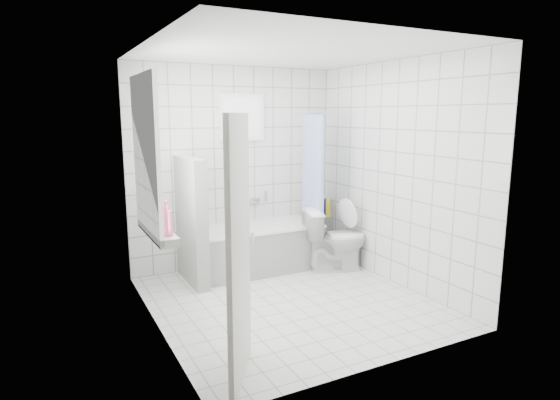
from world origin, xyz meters
TOP-DOWN VIEW (x-y plane):
  - ground at (0.00, 0.00)m, footprint 3.00×3.00m
  - ceiling at (0.00, 0.00)m, footprint 3.00×3.00m
  - wall_back at (0.00, 1.50)m, footprint 2.80×0.02m
  - wall_front at (0.00, -1.50)m, footprint 2.80×0.02m
  - wall_left at (-1.40, 0.00)m, footprint 0.02×3.00m
  - wall_right at (1.40, 0.00)m, footprint 0.02×3.00m
  - window_left at (-1.35, 0.30)m, footprint 0.01×0.90m
  - window_back at (0.10, 1.46)m, footprint 0.50×0.01m
  - window_sill at (-1.31, 0.30)m, footprint 0.18×1.02m
  - door at (-1.04, -1.14)m, footprint 0.46×0.70m
  - bathtub at (0.14, 1.12)m, footprint 1.62×0.77m
  - partition_wall at (-0.74, 1.07)m, footprint 0.15×0.85m
  - tiled_ledge at (1.25, 1.38)m, footprint 0.40×0.24m
  - toilet at (1.03, 0.65)m, footprint 0.88×0.63m
  - curtain_rod at (0.89, 1.10)m, footprint 0.02×0.80m
  - shower_curtain at (0.89, 0.97)m, footprint 0.14×0.48m
  - tub_faucet at (0.24, 1.46)m, footprint 0.18×0.06m
  - sill_bottles at (-1.30, 0.20)m, footprint 0.19×0.78m
  - ledge_bottles at (1.28, 1.36)m, footprint 0.20×0.19m

SIDE VIEW (x-z plane):
  - ground at x=0.00m, z-range 0.00..0.00m
  - tiled_ledge at x=1.25m, z-range 0.00..0.55m
  - bathtub at x=0.14m, z-range 0.00..0.58m
  - toilet at x=1.03m, z-range 0.00..0.81m
  - ledge_bottles at x=1.28m, z-range 0.55..0.80m
  - partition_wall at x=-0.74m, z-range 0.00..1.50m
  - tub_faucet at x=0.24m, z-range 0.82..0.88m
  - window_sill at x=-1.31m, z-range 0.82..0.90m
  - door at x=-1.04m, z-range 0.00..2.00m
  - sill_bottles at x=-1.30m, z-range 0.87..1.19m
  - shower_curtain at x=0.89m, z-range 0.21..1.99m
  - wall_back at x=0.00m, z-range 0.00..2.60m
  - wall_front at x=0.00m, z-range 0.00..2.60m
  - wall_left at x=-1.40m, z-range 0.00..2.60m
  - wall_right at x=1.40m, z-range 0.00..2.60m
  - window_left at x=-1.35m, z-range 0.90..2.30m
  - window_back at x=0.10m, z-range 1.70..2.20m
  - curtain_rod at x=0.89m, z-range 1.99..2.01m
  - ceiling at x=0.00m, z-range 2.60..2.60m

